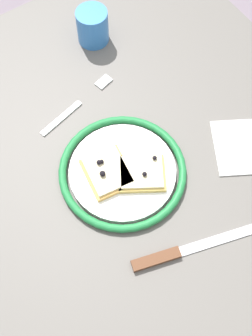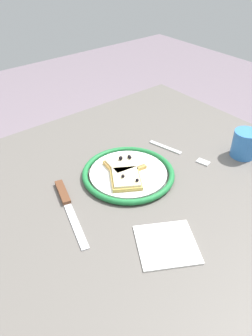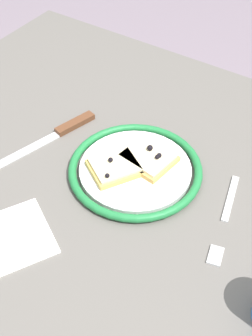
% 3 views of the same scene
% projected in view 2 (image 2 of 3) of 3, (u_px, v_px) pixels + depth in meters
% --- Properties ---
extents(ground_plane, '(6.00, 6.00, 0.00)m').
position_uv_depth(ground_plane, '(129.00, 325.00, 1.30)').
color(ground_plane, slate).
extents(dining_table, '(1.07, 0.88, 0.71)m').
position_uv_depth(dining_table, '(130.00, 208.00, 0.93)').
color(dining_table, '#5B5651').
rests_on(dining_table, ground_plane).
extents(plate, '(0.25, 0.25, 0.02)m').
position_uv_depth(plate, '(128.00, 173.00, 0.90)').
color(plate, white).
rests_on(plate, dining_table).
extents(pizza_slice_near, '(0.10, 0.09, 0.03)m').
position_uv_depth(pizza_slice_near, '(124.00, 164.00, 0.92)').
color(pizza_slice_near, tan).
rests_on(pizza_slice_near, plate).
extents(pizza_slice_far, '(0.11, 0.12, 0.03)m').
position_uv_depth(pizza_slice_far, '(126.00, 179.00, 0.86)').
color(pizza_slice_far, tan).
rests_on(pizza_slice_far, plate).
extents(knife, '(0.08, 0.24, 0.01)m').
position_uv_depth(knife, '(66.00, 201.00, 0.82)').
color(knife, silver).
rests_on(knife, dining_table).
extents(fork, '(0.06, 0.20, 0.00)m').
position_uv_depth(fork, '(179.00, 153.00, 1.00)').
color(fork, silver).
rests_on(fork, dining_table).
extents(cup, '(0.07, 0.07, 0.08)m').
position_uv_depth(cup, '(245.00, 144.00, 0.96)').
color(cup, '#3372BF').
rests_on(cup, dining_table).
extents(napkin, '(0.17, 0.17, 0.00)m').
position_uv_depth(napkin, '(167.00, 244.00, 0.71)').
color(napkin, white).
rests_on(napkin, dining_table).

